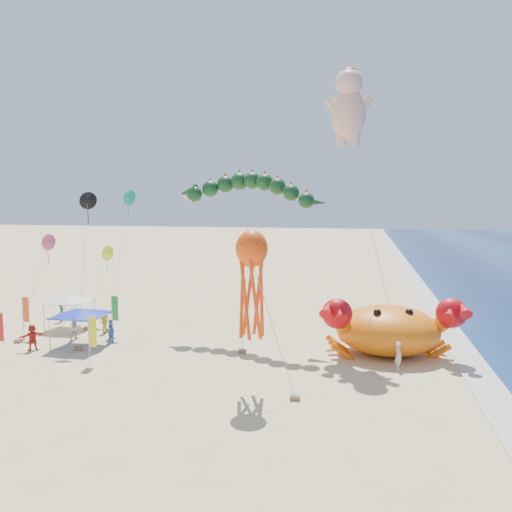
{
  "coord_description": "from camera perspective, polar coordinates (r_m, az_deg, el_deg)",
  "views": [
    {
      "loc": [
        4.96,
        -31.14,
        10.22
      ],
      "look_at": [
        -2.0,
        2.0,
        6.5
      ],
      "focal_mm": 35.0,
      "sensor_mm": 36.0,
      "label": 1
    }
  ],
  "objects": [
    {
      "name": "foam_strip",
      "position": [
        33.52,
        23.91,
        -12.02
      ],
      "size": [
        320.0,
        320.0,
        0.0
      ],
      "primitive_type": "plane",
      "color": "silver",
      "rests_on": "ground"
    },
    {
      "name": "cherub_kite",
      "position": [
        37.71,
        10.57,
        16.62
      ],
      "size": [
        5.29,
        4.46,
        19.63
      ],
      "color": "#FFB99B",
      "rests_on": "ground"
    },
    {
      "name": "beachgoers",
      "position": [
        39.56,
        -18.55,
        -7.71
      ],
      "size": [
        28.11,
        9.27,
        1.85
      ],
      "color": "silver",
      "rests_on": "ground"
    },
    {
      "name": "crab_inflatable",
      "position": [
        34.67,
        14.82,
        -8.0
      ],
      "size": [
        9.31,
        7.09,
        4.08
      ],
      "color": "orange",
      "rests_on": "ground"
    },
    {
      "name": "small_kites",
      "position": [
        41.39,
        -18.22,
        2.27
      ],
      "size": [
        6.78,
        8.89,
        11.2
      ],
      "color": "#CF456C",
      "rests_on": "ground"
    },
    {
      "name": "dragon_kite",
      "position": [
        37.82,
        -1.03,
        7.12
      ],
      "size": [
        11.57,
        7.17,
        12.04
      ],
      "color": "#0E3416",
      "rests_on": "ground"
    },
    {
      "name": "canopy_white",
      "position": [
        42.96,
        -20.54,
        -4.57
      ],
      "size": [
        3.35,
        3.35,
        2.71
      ],
      "color": "gray",
      "rests_on": "ground"
    },
    {
      "name": "feather_flags",
      "position": [
        37.66,
        -21.63,
        -6.77
      ],
      "size": [
        8.94,
        6.8,
        3.2
      ],
      "color": "gray",
      "rests_on": "ground"
    },
    {
      "name": "ground",
      "position": [
        33.15,
        2.73,
        -11.7
      ],
      "size": [
        320.0,
        320.0,
        0.0
      ],
      "primitive_type": "plane",
      "color": "#D1B784",
      "rests_on": "ground"
    },
    {
      "name": "canopy_blue",
      "position": [
        37.45,
        -19.33,
        -6.07
      ],
      "size": [
        3.64,
        3.64,
        2.71
      ],
      "color": "gray",
      "rests_on": "ground"
    },
    {
      "name": "octopus_kite",
      "position": [
        26.59,
        -0.48,
        -2.29
      ],
      "size": [
        3.63,
        1.96,
        8.72
      ],
      "color": "#FB490D",
      "rests_on": "ground"
    }
  ]
}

